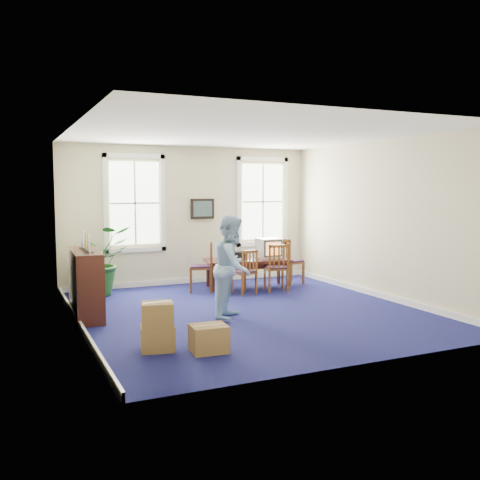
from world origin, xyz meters
name	(u,v)px	position (x,y,z in m)	size (l,w,h in m)	color
floor	(249,311)	(0.00, 0.00, 0.00)	(6.50, 6.50, 0.00)	navy
ceiling	(249,133)	(0.00, 0.00, 3.20)	(6.50, 6.50, 0.00)	white
wall_back	(190,215)	(0.00, 3.25, 1.60)	(6.50, 6.50, 0.00)	beige
wall_front	(360,240)	(0.00, -3.25, 1.60)	(6.50, 6.50, 0.00)	beige
wall_left	(75,229)	(-3.00, 0.00, 1.60)	(6.50, 6.50, 0.00)	beige
wall_right	(383,220)	(3.00, 0.00, 1.60)	(6.50, 6.50, 0.00)	beige
baseboard_back	(191,280)	(0.00, 3.22, 0.06)	(6.00, 0.04, 0.12)	white
baseboard_left	(80,325)	(-2.97, 0.00, 0.06)	(0.04, 6.50, 0.12)	white
baseboard_right	(379,295)	(2.97, 0.00, 0.06)	(0.04, 6.50, 0.12)	white
window_left	(135,203)	(-1.30, 3.23, 1.90)	(1.40, 0.12, 2.20)	white
window_right	(263,202)	(1.90, 3.23, 1.90)	(1.40, 0.12, 2.20)	white
wall_picture	(202,209)	(0.30, 3.20, 1.75)	(0.58, 0.06, 0.48)	black
conference_table	(247,273)	(0.98, 2.13, 0.32)	(1.89, 0.86, 0.65)	#411B15
crt_tv	(269,248)	(1.53, 2.18, 0.87)	(0.49, 0.53, 0.45)	#B7B7BC
game_console	(279,256)	(1.79, 2.13, 0.67)	(0.15, 0.19, 0.05)	white
equipment_bag	(238,255)	(0.76, 2.18, 0.74)	(0.37, 0.24, 0.18)	black
chair_near_left	(244,272)	(0.59, 1.49, 0.48)	(0.43, 0.43, 0.95)	brown
chair_near_right	(276,267)	(1.36, 1.49, 0.52)	(0.47, 0.47, 1.04)	brown
chair_end_left	(201,266)	(-0.14, 2.13, 0.55)	(0.49, 0.49, 1.10)	brown
chair_end_right	(291,261)	(2.09, 2.13, 0.54)	(0.48, 0.48, 1.07)	brown
man	(232,267)	(-0.44, -0.27, 0.89)	(0.87, 0.67, 1.78)	#99C0E6
credenza	(86,282)	(-2.75, 0.82, 0.61)	(0.45, 1.57, 1.23)	#411B15
brochure_rack	(86,237)	(-2.73, 0.82, 1.40)	(0.13, 0.76, 0.34)	#99999E
potted_plant	(97,261)	(-2.24, 2.66, 0.73)	(1.31, 1.14, 1.46)	#184A17
cardboard_boxes	(168,322)	(-1.97, -1.52, 0.36)	(1.24, 1.24, 0.71)	olive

